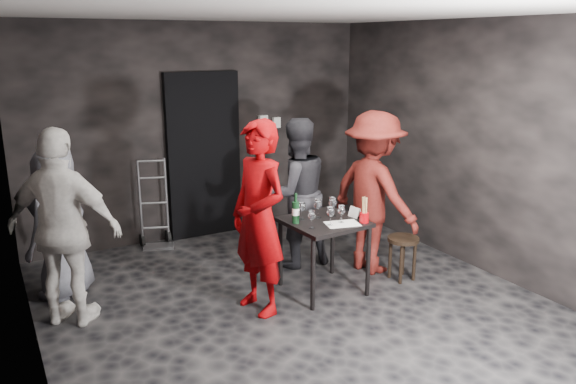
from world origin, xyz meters
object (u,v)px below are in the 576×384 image
hand_truck (156,230)px  tasting_table (324,230)px  breadstick_cup (364,210)px  bystander_grey (59,223)px  woman_black (296,185)px  wine_bottle (296,212)px  man_maroon (374,179)px  bystander_cream (62,211)px  server_red (259,199)px  stool (403,246)px

hand_truck → tasting_table: (1.12, -2.09, 0.45)m
breadstick_cup → hand_truck: bearing=121.4°
tasting_table → bystander_grey: size_ratio=0.50×
woman_black → wine_bottle: bearing=64.4°
hand_truck → man_maroon: size_ratio=0.53×
bystander_cream → tasting_table: bearing=-155.1°
server_red → man_maroon: 1.53m
tasting_table → woman_black: woman_black is taller
stool → server_red: server_red is taller
breadstick_cup → woman_black: bearing=101.2°
stool → wine_bottle: wine_bottle is taller
hand_truck → stool: (2.00, -2.26, 0.17)m
tasting_table → man_maroon: bearing=14.9°
stool → server_red: 1.78m
hand_truck → bystander_cream: bearing=-108.2°
hand_truck → man_maroon: bearing=-25.3°
tasting_table → server_red: bearing=-175.4°
server_red → stool: bearing=74.8°
hand_truck → server_red: (0.37, -2.15, 0.88)m
woman_black → breadstick_cup: 1.02m
hand_truck → bystander_cream: size_ratio=0.52×
hand_truck → bystander_cream: 2.15m
tasting_table → wine_bottle: bearing=167.9°
hand_truck → breadstick_cup: (1.42, -2.33, 0.67)m
man_maroon → woman_black: bearing=39.3°
stool → bystander_cream: bystander_cream is taller
stool → man_maroon: (-0.12, 0.38, 0.66)m
stool → woman_black: (-0.78, 0.93, 0.56)m
bystander_cream → bystander_grey: size_ratio=1.39×
server_red → bystander_grey: server_red is taller
man_maroon → wine_bottle: man_maroon is taller
hand_truck → server_red: 2.35m
tasting_table → woman_black: 0.81m
tasting_table → man_maroon: 0.88m
hand_truck → bystander_grey: size_ratio=0.72×
server_red → bystander_grey: 2.00m
bystander_cream → wine_bottle: bearing=-155.2°
stool → breadstick_cup: 0.77m
woman_black → bystander_grey: 2.45m
bystander_cream → wine_bottle: 2.11m
stool → man_maroon: 0.77m
man_maroon → wine_bottle: 1.07m
wine_bottle → breadstick_cup: (0.60, -0.31, 0.01)m
hand_truck → man_maroon: man_maroon is taller
bystander_grey → man_maroon: bearing=121.6°
tasting_table → wine_bottle: size_ratio=2.50×
server_red → breadstick_cup: 1.09m
hand_truck → bystander_grey: (-1.19, -0.94, 0.55)m
tasting_table → hand_truck: bearing=118.2°
stool → breadstick_cup: bearing=-172.7°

